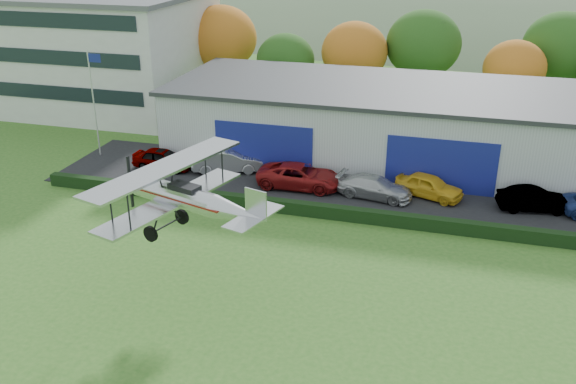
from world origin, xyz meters
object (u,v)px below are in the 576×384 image
(car_0, at_px, (163,159))
(car_3, at_px, (375,187))
(flagpole, at_px, (94,94))
(hangar, at_px, (446,126))
(car_2, at_px, (300,176))
(car_4, at_px, (429,186))
(office_block, at_px, (93,50))
(car_1, at_px, (228,160))
(car_5, at_px, (534,200))
(biplane, at_px, (187,196))

(car_0, xyz_separation_m, car_3, (15.25, -0.90, -0.04))
(flagpole, bearing_deg, hangar, 13.51)
(car_2, relative_size, car_4, 1.29)
(hangar, distance_m, car_0, 20.54)
(office_block, xyz_separation_m, car_0, (13.86, -14.23, -4.43))
(hangar, xyz_separation_m, car_1, (-14.51, -6.41, -1.78))
(flagpole, relative_size, car_5, 1.85)
(office_block, relative_size, car_4, 4.75)
(hangar, height_order, car_1, hangar)
(car_2, bearing_deg, car_5, -89.57)
(hangar, distance_m, car_2, 11.99)
(office_block, bearing_deg, car_1, -35.98)
(car_1, bearing_deg, car_0, 81.00)
(car_2, distance_m, car_5, 14.64)
(car_1, xyz_separation_m, biplane, (4.28, -15.68, 4.43))
(car_0, relative_size, car_5, 1.00)
(car_4, bearing_deg, biplane, 167.56)
(car_4, height_order, biplane, biplane)
(office_block, height_order, car_0, office_block)
(hangar, bearing_deg, car_4, -94.54)
(car_1, relative_size, car_3, 1.04)
(car_5, bearing_deg, car_3, 84.50)
(car_0, height_order, car_5, car_0)
(car_0, relative_size, car_3, 0.90)
(car_4, relative_size, biplane, 0.49)
(car_2, xyz_separation_m, car_3, (5.01, -0.29, -0.08))
(flagpole, xyz_separation_m, car_2, (15.99, -1.84, -3.96))
(flagpole, xyz_separation_m, car_0, (5.75, -1.23, -4.00))
(hangar, height_order, flagpole, flagpole)
(car_3, bearing_deg, car_2, 95.64)
(car_3, xyz_separation_m, car_4, (3.33, 1.02, 0.04))
(biplane, bearing_deg, car_2, 101.56)
(car_5, bearing_deg, car_2, 82.07)
(office_block, bearing_deg, biplane, -51.96)
(car_4, bearing_deg, flagpole, 107.75)
(office_block, relative_size, car_3, 4.29)
(office_block, distance_m, car_2, 28.64)
(car_0, xyz_separation_m, car_4, (18.58, 0.12, 0.00))
(flagpole, bearing_deg, car_5, -2.79)
(hangar, xyz_separation_m, flagpole, (-24.88, -5.98, 2.13))
(car_4, distance_m, car_5, 6.32)
(car_1, height_order, car_3, car_1)
(car_3, height_order, biplane, biplane)
(hangar, bearing_deg, biplane, -114.85)
(car_3, bearing_deg, car_1, 89.82)
(flagpole, bearing_deg, car_2, -6.57)
(car_3, xyz_separation_m, biplane, (-6.34, -13.97, 4.56))
(car_5, xyz_separation_m, biplane, (-15.97, -14.61, 4.54))
(car_0, distance_m, car_1, 4.70)
(car_5, relative_size, biplane, 0.49)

